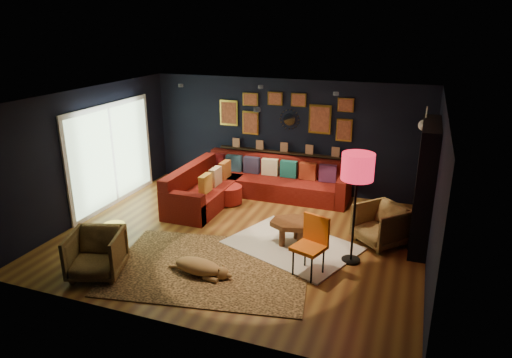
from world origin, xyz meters
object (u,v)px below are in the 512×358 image
(sectional, at_px, (246,185))
(pouf, at_px, (229,194))
(gold_stool, at_px, (115,237))
(floor_lamp, at_px, (358,171))
(orange_chair, at_px, (312,241))
(coffee_table, at_px, (294,226))
(armchair_left, at_px, (96,252))
(armchair_right, at_px, (381,223))
(dog, at_px, (198,264))

(sectional, bearing_deg, pouf, -122.35)
(gold_stool, height_order, floor_lamp, floor_lamp)
(pouf, height_order, gold_stool, gold_stool)
(orange_chair, bearing_deg, floor_lamp, 66.72)
(gold_stool, bearing_deg, pouf, 68.97)
(sectional, xyz_separation_m, pouf, (-0.25, -0.39, -0.11))
(gold_stool, distance_m, floor_lamp, 4.30)
(coffee_table, xyz_separation_m, armchair_left, (-2.62, -2.05, 0.03))
(armchair_left, relative_size, orange_chair, 0.84)
(sectional, relative_size, coffee_table, 3.40)
(armchair_right, relative_size, floor_lamp, 0.43)
(armchair_left, bearing_deg, orange_chair, 2.00)
(armchair_right, xyz_separation_m, gold_stool, (-4.33, -1.84, -0.16))
(armchair_right, distance_m, gold_stool, 4.71)
(sectional, distance_m, pouf, 0.47)
(armchair_left, height_order, armchair_right, armchair_left)
(coffee_table, distance_m, orange_chair, 1.01)
(armchair_left, distance_m, orange_chair, 3.38)
(sectional, distance_m, floor_lamp, 3.61)
(armchair_left, bearing_deg, armchair_right, 13.94)
(coffee_table, distance_m, pouf, 2.34)
(gold_stool, distance_m, orange_chair, 3.45)
(floor_lamp, bearing_deg, coffee_table, 167.18)
(sectional, bearing_deg, armchair_left, -104.62)
(coffee_table, distance_m, armchair_right, 1.57)
(sectional, bearing_deg, floor_lamp, -37.34)
(coffee_table, relative_size, armchair_right, 1.26)
(armchair_left, distance_m, floor_lamp, 4.28)
(orange_chair, relative_size, dog, 0.87)
(orange_chair, bearing_deg, dog, -138.91)
(orange_chair, bearing_deg, armchair_left, -139.74)
(sectional, xyz_separation_m, dog, (0.48, -3.31, -0.13))
(armchair_left, xyz_separation_m, gold_stool, (-0.26, 0.81, -0.16))
(pouf, bearing_deg, armchair_right, -13.88)
(armchair_left, xyz_separation_m, orange_chair, (3.15, 1.22, 0.17))
(coffee_table, xyz_separation_m, orange_chair, (0.53, -0.84, 0.19))
(armchair_right, height_order, gold_stool, armchair_right)
(pouf, xyz_separation_m, dog, (0.73, -2.92, -0.02))
(sectional, height_order, armchair_right, sectional)
(sectional, relative_size, dog, 3.09)
(orange_chair, bearing_deg, coffee_table, 141.32)
(dog, bearing_deg, orange_chair, 26.48)
(dog, bearing_deg, sectional, 102.78)
(gold_stool, bearing_deg, sectional, 67.40)
(pouf, relative_size, armchair_left, 0.71)
(floor_lamp, relative_size, dog, 1.70)
(armchair_left, bearing_deg, gold_stool, 88.91)
(coffee_table, xyz_separation_m, armchair_right, (1.45, 0.60, 0.02))
(coffee_table, relative_size, gold_stool, 2.09)
(floor_lamp, bearing_deg, sectional, 142.66)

